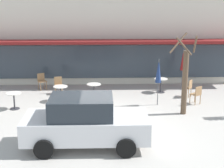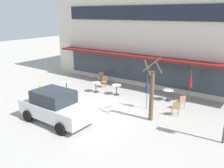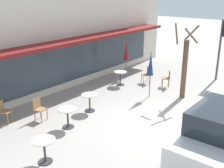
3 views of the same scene
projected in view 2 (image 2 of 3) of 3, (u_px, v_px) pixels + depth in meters
The scene contains 15 objects.
ground_plane at pixel (98, 111), 14.48m from camera, with size 80.00×80.00×0.00m, color #ADA8A0.
building_facade at pixel (168, 33), 21.10m from camera, with size 19.43×9.10×8.00m.
cafe_table_near_wall at pixel (168, 93), 16.03m from camera, with size 0.70×0.70×0.76m.
cafe_table_streetside at pixel (117, 88), 17.19m from camera, with size 0.70×0.70×0.76m.
cafe_table_by_tree at pixel (96, 86), 17.78m from camera, with size 0.70×0.70×0.76m.
cafe_table_mid_patio at pixel (66, 85), 18.01m from camera, with size 0.70×0.70×0.76m.
patio_umbrella_green_folded at pixel (147, 84), 14.32m from camera, with size 0.28×0.28×2.20m.
patio_umbrella_cream_folded at pixel (191, 79), 15.41m from camera, with size 0.28×0.28×2.20m.
cafe_chair_0 at pixel (176, 107), 13.64m from camera, with size 0.55×0.55×0.89m.
cafe_chair_1 at pixel (104, 81), 18.99m from camera, with size 0.47×0.47×0.89m.
cafe_chair_2 at pixel (181, 101), 14.63m from camera, with size 0.56×0.56×0.89m.
cafe_chair_3 at pixel (101, 77), 20.25m from camera, with size 0.55×0.55×0.89m.
parked_sedan at pixel (55, 106), 12.84m from camera, with size 4.21×2.03×1.76m.
street_tree at pixel (152, 93), 12.83m from camera, with size 1.14×1.22×3.48m.
fire_hydrant at pixel (40, 89), 17.50m from camera, with size 0.36×0.20×0.71m.
Camera 2 is at (8.48, -10.41, 5.73)m, focal length 38.00 mm.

